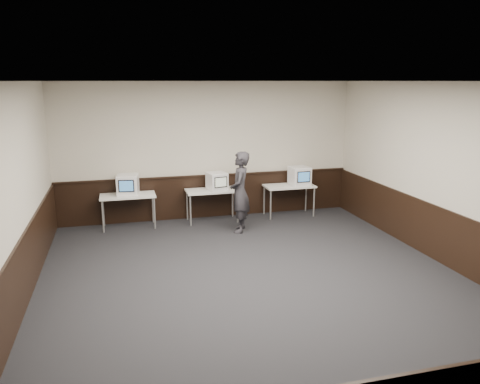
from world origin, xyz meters
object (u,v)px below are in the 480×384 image
at_px(desk_center, 212,193).
at_px(person, 240,192).
at_px(emac_left, 128,185).
at_px(emac_center, 217,181).
at_px(desk_left, 128,198).
at_px(emac_right, 300,176).
at_px(desk_right, 289,188).

xyz_separation_m(desk_center, person, (0.43, -0.90, 0.20)).
distance_m(emac_left, emac_center, 2.00).
bearing_deg(desk_left, person, -21.10).
bearing_deg(emac_left, emac_right, 8.56).
height_order(desk_right, emac_center, emac_center).
bearing_deg(desk_center, desk_right, 0.00).
distance_m(desk_right, emac_right, 0.39).
bearing_deg(desk_left, emac_center, -1.25).
height_order(desk_right, emac_right, emac_right).
bearing_deg(emac_left, desk_center, 8.58).
distance_m(desk_center, emac_left, 1.91).
distance_m(emac_center, person, 0.92).
height_order(desk_right, emac_left, emac_left).
height_order(emac_left, emac_right, emac_left).
height_order(desk_center, person, person).
distance_m(desk_left, emac_right, 4.06).
height_order(desk_center, emac_right, emac_right).
bearing_deg(desk_center, person, -64.35).
xyz_separation_m(emac_left, person, (2.32, -0.92, -0.10)).
bearing_deg(emac_left, desk_right, 8.93).
relative_size(emac_right, person, 0.29).
height_order(emac_left, person, person).
relative_size(desk_left, desk_right, 1.00).
bearing_deg(person, desk_left, -92.20).
relative_size(desk_center, person, 0.68).
xyz_separation_m(desk_left, desk_right, (3.80, 0.00, 0.00)).
xyz_separation_m(emac_center, emac_right, (2.04, 0.02, 0.02)).
bearing_deg(emac_left, person, -12.44).
bearing_deg(desk_right, desk_center, 180.00).
distance_m(desk_center, person, 1.02).
bearing_deg(emac_right, emac_left, 175.97).
height_order(desk_left, emac_right, emac_right).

